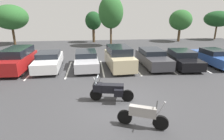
% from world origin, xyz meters
% --- Properties ---
extents(ground, '(44.00, 44.00, 0.10)m').
position_xyz_m(ground, '(0.00, 0.00, -0.05)').
color(ground, '#38383A').
extents(motorcycle_touring, '(2.30, 1.03, 1.35)m').
position_xyz_m(motorcycle_touring, '(-0.41, 0.20, 0.64)').
color(motorcycle_touring, black).
rests_on(motorcycle_touring, ground).
extents(motorcycle_second, '(1.97, 0.97, 1.26)m').
position_xyz_m(motorcycle_second, '(0.67, -2.26, 0.53)').
color(motorcycle_second, black).
rests_on(motorcycle_second, ground).
extents(parking_stripes, '(22.30, 4.69, 0.01)m').
position_xyz_m(parking_stripes, '(-0.44, 6.13, 0.00)').
color(parking_stripes, silver).
rests_on(parking_stripes, ground).
extents(car_red, '(1.95, 4.67, 1.78)m').
position_xyz_m(car_red, '(-7.20, 6.40, 0.90)').
color(car_red, maroon).
rests_on(car_red, ground).
extents(car_white, '(2.08, 4.80, 1.37)m').
position_xyz_m(car_white, '(-4.82, 6.52, 0.68)').
color(car_white, white).
rests_on(car_white, ground).
extents(car_silver, '(2.01, 4.82, 1.35)m').
position_xyz_m(car_silver, '(-1.76, 6.52, 0.68)').
color(car_silver, '#B7B7BC').
rests_on(car_silver, ground).
extents(car_champagne, '(2.13, 4.43, 1.82)m').
position_xyz_m(car_champagne, '(0.96, 5.91, 0.89)').
color(car_champagne, '#C1B289').
rests_on(car_champagne, ground).
extents(car_charcoal, '(1.93, 4.80, 1.44)m').
position_xyz_m(car_charcoal, '(3.93, 6.29, 0.72)').
color(car_charcoal, '#38383D').
rests_on(car_charcoal, ground).
extents(car_black, '(2.19, 4.74, 1.39)m').
position_xyz_m(car_black, '(6.42, 5.94, 0.67)').
color(car_black, black).
rests_on(car_black, ground).
extents(car_blue, '(1.99, 4.77, 1.37)m').
position_xyz_m(car_blue, '(9.50, 6.10, 0.68)').
color(car_blue, '#2D519E').
rests_on(car_blue, ground).
extents(tree_left, '(2.40, 2.40, 4.56)m').
position_xyz_m(tree_left, '(-0.84, 19.93, 3.18)').
color(tree_left, '#4C3823').
rests_on(tree_left, ground).
extents(tree_center_right, '(4.59, 4.59, 5.45)m').
position_xyz_m(tree_center_right, '(-12.14, 19.10, 3.77)').
color(tree_center_right, '#4C3823').
rests_on(tree_center_right, ground).
extents(tree_far_right, '(4.34, 4.34, 4.65)m').
position_xyz_m(tree_far_right, '(19.81, 20.77, 3.36)').
color(tree_far_right, '#4C3823').
rests_on(tree_far_right, ground).
extents(tree_right, '(3.26, 3.26, 6.54)m').
position_xyz_m(tree_right, '(1.45, 16.53, 4.43)').
color(tree_right, '#4C3823').
rests_on(tree_right, ground).
extents(tree_center, '(3.40, 3.40, 4.82)m').
position_xyz_m(tree_center, '(12.52, 19.18, 3.27)').
color(tree_center, '#4C3823').
rests_on(tree_center, ground).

